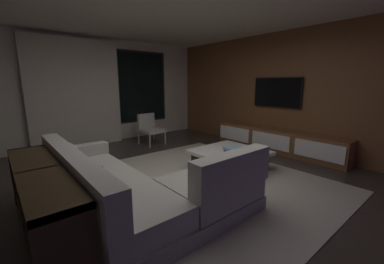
{
  "coord_description": "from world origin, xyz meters",
  "views": [
    {
      "loc": [
        -2.14,
        -2.74,
        1.56
      ],
      "look_at": [
        0.53,
        0.43,
        0.71
      ],
      "focal_mm": 22.21,
      "sensor_mm": 36.0,
      "label": 1
    }
  ],
  "objects_px": {
    "sectional_couch": "(133,190)",
    "mounted_tv": "(277,92)",
    "coffee_table": "(230,160)",
    "accent_chair_near_window": "(150,127)",
    "media_console": "(277,141)",
    "book_stack_on_coffee_table": "(232,149)",
    "console_table_behind_couch": "(43,200)"
  },
  "relations": [
    {
      "from": "sectional_couch",
      "to": "mounted_tv",
      "type": "relative_size",
      "value": 2.11
    },
    {
      "from": "coffee_table",
      "to": "accent_chair_near_window",
      "type": "distance_m",
      "value": 2.64
    },
    {
      "from": "accent_chair_near_window",
      "to": "media_console",
      "type": "height_order",
      "value": "accent_chair_near_window"
    },
    {
      "from": "accent_chair_near_window",
      "to": "mounted_tv",
      "type": "xyz_separation_m",
      "value": [
        2.02,
        -2.36,
        0.92
      ]
    },
    {
      "from": "mounted_tv",
      "to": "accent_chair_near_window",
      "type": "bearing_deg",
      "value": 130.61
    },
    {
      "from": "coffee_table",
      "to": "media_console",
      "type": "height_order",
      "value": "media_console"
    },
    {
      "from": "book_stack_on_coffee_table",
      "to": "console_table_behind_couch",
      "type": "height_order",
      "value": "console_table_behind_couch"
    },
    {
      "from": "console_table_behind_couch",
      "to": "mounted_tv",
      "type": "bearing_deg",
      "value": 4.12
    },
    {
      "from": "coffee_table",
      "to": "sectional_couch",
      "type": "bearing_deg",
      "value": -173.9
    },
    {
      "from": "book_stack_on_coffee_table",
      "to": "accent_chair_near_window",
      "type": "height_order",
      "value": "accent_chair_near_window"
    },
    {
      "from": "book_stack_on_coffee_table",
      "to": "media_console",
      "type": "bearing_deg",
      "value": 5.22
    },
    {
      "from": "book_stack_on_coffee_table",
      "to": "console_table_behind_couch",
      "type": "bearing_deg",
      "value": 179.74
    },
    {
      "from": "accent_chair_near_window",
      "to": "mounted_tv",
      "type": "distance_m",
      "value": 3.24
    },
    {
      "from": "coffee_table",
      "to": "book_stack_on_coffee_table",
      "type": "xyz_separation_m",
      "value": [
        -0.06,
        -0.1,
        0.23
      ]
    },
    {
      "from": "coffee_table",
      "to": "console_table_behind_couch",
      "type": "distance_m",
      "value": 2.94
    },
    {
      "from": "mounted_tv",
      "to": "media_console",
      "type": "bearing_deg",
      "value": -132.4
    },
    {
      "from": "media_console",
      "to": "mounted_tv",
      "type": "xyz_separation_m",
      "value": [
        0.18,
        0.2,
        1.1
      ]
    },
    {
      "from": "sectional_couch",
      "to": "book_stack_on_coffee_table",
      "type": "bearing_deg",
      "value": 3.43
    },
    {
      "from": "sectional_couch",
      "to": "book_stack_on_coffee_table",
      "type": "distance_m",
      "value": 1.96
    },
    {
      "from": "book_stack_on_coffee_table",
      "to": "media_console",
      "type": "xyz_separation_m",
      "value": [
        1.77,
        0.16,
        -0.16
      ]
    },
    {
      "from": "accent_chair_near_window",
      "to": "media_console",
      "type": "distance_m",
      "value": 3.16
    },
    {
      "from": "accent_chair_near_window",
      "to": "media_console",
      "type": "bearing_deg",
      "value": -54.24
    },
    {
      "from": "coffee_table",
      "to": "media_console",
      "type": "xyz_separation_m",
      "value": [
        1.71,
        0.06,
        0.06
      ]
    },
    {
      "from": "book_stack_on_coffee_table",
      "to": "media_console",
      "type": "height_order",
      "value": "media_console"
    },
    {
      "from": "sectional_couch",
      "to": "book_stack_on_coffee_table",
      "type": "relative_size",
      "value": 8.36
    },
    {
      "from": "sectional_couch",
      "to": "accent_chair_near_window",
      "type": "relative_size",
      "value": 3.21
    },
    {
      "from": "media_console",
      "to": "console_table_behind_couch",
      "type": "relative_size",
      "value": 1.48
    },
    {
      "from": "accent_chair_near_window",
      "to": "console_table_behind_couch",
      "type": "height_order",
      "value": "accent_chair_near_window"
    },
    {
      "from": "coffee_table",
      "to": "mounted_tv",
      "type": "bearing_deg",
      "value": 7.88
    },
    {
      "from": "accent_chair_near_window",
      "to": "book_stack_on_coffee_table",
      "type": "bearing_deg",
      "value": -88.45
    },
    {
      "from": "sectional_couch",
      "to": "console_table_behind_couch",
      "type": "distance_m",
      "value": 0.93
    },
    {
      "from": "sectional_couch",
      "to": "accent_chair_near_window",
      "type": "xyz_separation_m",
      "value": [
        1.88,
        2.84,
        0.14
      ]
    }
  ]
}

